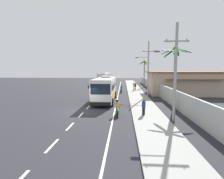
# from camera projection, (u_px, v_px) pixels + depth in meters

# --- Properties ---
(ground_plane) EXTENTS (160.00, 160.00, 0.00)m
(ground_plane) POSITION_uv_depth(u_px,v_px,m) (84.00, 111.00, 19.69)
(ground_plane) COLOR #28282D
(sidewalk_kerb) EXTENTS (3.20, 90.00, 0.14)m
(sidewalk_kerb) POSITION_uv_depth(u_px,v_px,m) (138.00, 97.00, 29.17)
(sidewalk_kerb) COLOR #999993
(sidewalk_kerb) RESTS_ON ground
(lane_markings) EXTENTS (3.50, 71.66, 0.01)m
(lane_markings) POSITION_uv_depth(u_px,v_px,m) (112.00, 93.00, 34.37)
(lane_markings) COLOR white
(lane_markings) RESTS_ON ground
(boundary_wall) EXTENTS (0.24, 60.00, 2.13)m
(boundary_wall) POSITION_uv_depth(u_px,v_px,m) (157.00, 89.00, 32.79)
(boundary_wall) COLOR #B2B2AD
(boundary_wall) RESTS_ON ground
(coach_bus_foreground) EXTENTS (3.03, 10.93, 3.65)m
(coach_bus_foreground) POSITION_uv_depth(u_px,v_px,m) (105.00, 88.00, 26.02)
(coach_bus_foreground) COLOR white
(coach_bus_foreground) RESTS_ON ground
(coach_bus_far_lane) EXTENTS (3.46, 12.02, 3.81)m
(coach_bus_far_lane) POSITION_uv_depth(u_px,v_px,m) (104.00, 78.00, 56.82)
(coach_bus_far_lane) COLOR white
(coach_bus_far_lane) RESTS_ON ground
(motorcycle_beside_bus) EXTENTS (0.56, 1.96, 1.68)m
(motorcycle_beside_bus) POSITION_uv_depth(u_px,v_px,m) (121.00, 90.00, 34.87)
(motorcycle_beside_bus) COLOR black
(motorcycle_beside_bus) RESTS_ON ground
(motorcycle_trailing) EXTENTS (0.56, 1.96, 1.62)m
(motorcycle_trailing) POSITION_uv_depth(u_px,v_px,m) (117.00, 109.00, 17.60)
(motorcycle_trailing) COLOR black
(motorcycle_trailing) RESTS_ON ground
(pedestrian_near_kerb) EXTENTS (0.36, 0.36, 1.59)m
(pedestrian_near_kerb) POSITION_uv_depth(u_px,v_px,m) (144.00, 107.00, 17.41)
(pedestrian_near_kerb) COLOR black
(pedestrian_near_kerb) RESTS_ON sidewalk_kerb
(pedestrian_midwalk) EXTENTS (0.36, 0.36, 1.81)m
(pedestrian_midwalk) POSITION_uv_depth(u_px,v_px,m) (134.00, 86.00, 37.10)
(pedestrian_midwalk) COLOR beige
(pedestrian_midwalk) RESTS_ON sidewalk_kerb
(pedestrian_far_walk) EXTENTS (0.36, 0.36, 1.66)m
(pedestrian_far_walk) POSITION_uv_depth(u_px,v_px,m) (135.00, 86.00, 38.32)
(pedestrian_far_walk) COLOR gold
(pedestrian_far_walk) RESTS_ON sidewalk_kerb
(utility_pole_nearest) EXTENTS (2.90, 0.24, 8.59)m
(utility_pole_nearest) POSITION_uv_depth(u_px,v_px,m) (175.00, 70.00, 15.55)
(utility_pole_nearest) COLOR #9E9E99
(utility_pole_nearest) RESTS_ON ground
(utility_pole_mid) EXTENTS (3.23, 0.24, 9.34)m
(utility_pole_mid) POSITION_uv_depth(u_px,v_px,m) (148.00, 68.00, 30.14)
(utility_pole_mid) COLOR #9E9E99
(utility_pole_mid) RESTS_ON ground
(palm_nearest) EXTENTS (3.54, 3.31, 7.16)m
(palm_nearest) POSITION_uv_depth(u_px,v_px,m) (175.00, 64.00, 19.61)
(palm_nearest) COLOR brown
(palm_nearest) RESTS_ON ground
(palm_second) EXTENTS (3.45, 3.27, 7.00)m
(palm_second) POSITION_uv_depth(u_px,v_px,m) (144.00, 67.00, 45.71)
(palm_second) COLOR brown
(palm_second) RESTS_ON ground
(roadside_building) EXTENTS (14.05, 8.40, 4.25)m
(roadside_building) POSITION_uv_depth(u_px,v_px,m) (186.00, 83.00, 33.15)
(roadside_building) COLOR tan
(roadside_building) RESTS_ON ground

